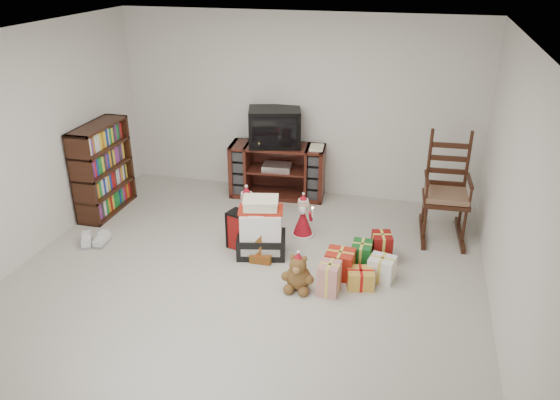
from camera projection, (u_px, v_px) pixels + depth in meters
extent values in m
cube|color=beige|center=(244.00, 281.00, 5.81)|extent=(5.00, 5.00, 0.01)
cube|color=silver|center=(236.00, 39.00, 4.76)|extent=(5.00, 5.00, 0.01)
cube|color=silver|center=(298.00, 106.00, 7.48)|extent=(5.00, 0.01, 2.50)
cube|color=silver|center=(101.00, 330.00, 3.09)|extent=(5.00, 0.01, 2.50)
cube|color=silver|center=(19.00, 150.00, 5.86)|extent=(0.01, 5.00, 2.50)
cube|color=silver|center=(515.00, 198.00, 4.71)|extent=(0.01, 5.00, 2.50)
cube|color=#4C1A15|center=(277.00, 171.00, 7.67)|extent=(1.35, 0.58, 0.75)
cube|color=silver|center=(277.00, 167.00, 7.61)|extent=(0.42, 0.31, 0.07)
cube|color=black|center=(103.00, 169.00, 7.13)|extent=(0.33, 0.98, 1.20)
cube|color=black|center=(446.00, 200.00, 6.53)|extent=(0.56, 0.54, 0.05)
cube|color=brown|center=(446.00, 195.00, 6.51)|extent=(0.52, 0.50, 0.06)
cube|color=black|center=(450.00, 159.00, 6.55)|extent=(0.45, 0.09, 0.82)
cube|color=black|center=(441.00, 233.00, 6.72)|extent=(0.58, 0.91, 0.06)
cube|color=black|center=(261.00, 244.00, 6.27)|extent=(0.62, 0.51, 0.25)
cube|color=white|center=(261.00, 223.00, 6.15)|extent=(0.53, 0.45, 0.30)
cube|color=#AE2413|center=(261.00, 210.00, 6.08)|extent=(0.54, 0.37, 0.04)
cube|color=#ECE4C1|center=(261.00, 204.00, 6.05)|extent=(0.42, 0.36, 0.10)
cube|color=maroon|center=(244.00, 231.00, 6.33)|extent=(0.39, 0.28, 0.46)
cube|color=black|center=(245.00, 206.00, 6.28)|extent=(0.18, 0.08, 0.03)
ellipsoid|color=brown|center=(298.00, 277.00, 5.62)|extent=(0.27, 0.23, 0.28)
sphere|color=brown|center=(298.00, 265.00, 5.52)|extent=(0.18, 0.18, 0.18)
cone|color=maroon|center=(303.00, 222.00, 6.64)|extent=(0.26, 0.26, 0.37)
sphere|color=#D2A893|center=(303.00, 205.00, 6.54)|extent=(0.13, 0.13, 0.13)
cone|color=maroon|center=(303.00, 197.00, 6.50)|extent=(0.11, 0.11, 0.09)
cylinder|color=silver|center=(312.00, 212.00, 6.44)|extent=(0.02, 0.02, 0.11)
cone|color=maroon|center=(247.00, 218.00, 6.69)|extent=(0.29, 0.29, 0.42)
sphere|color=#D2A893|center=(247.00, 199.00, 6.58)|extent=(0.14, 0.14, 0.14)
cone|color=maroon|center=(246.00, 190.00, 6.54)|extent=(0.13, 0.13, 0.10)
cylinder|color=silver|center=(256.00, 207.00, 6.47)|extent=(0.02, 0.02, 0.13)
cube|color=silver|center=(88.00, 240.00, 6.52)|extent=(0.23, 0.29, 0.10)
cube|color=silver|center=(101.00, 242.00, 6.48)|extent=(0.14, 0.28, 0.10)
cube|color=#AE2413|center=(340.00, 265.00, 5.84)|extent=(0.25, 0.25, 0.25)
cube|color=#186128|center=(361.00, 256.00, 6.01)|extent=(0.25, 0.25, 0.25)
cube|color=#EEB246|center=(361.00, 276.00, 5.66)|extent=(0.25, 0.25, 0.25)
cube|color=beige|center=(330.00, 282.00, 5.55)|extent=(0.25, 0.25, 0.25)
cube|color=white|center=(382.00, 269.00, 5.79)|extent=(0.25, 0.25, 0.25)
cube|color=maroon|center=(380.00, 250.00, 6.14)|extent=(0.25, 0.25, 0.25)
cube|color=black|center=(275.00, 127.00, 7.43)|extent=(0.80, 0.66, 0.51)
cube|color=black|center=(270.00, 132.00, 7.21)|extent=(0.58, 0.18, 0.41)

